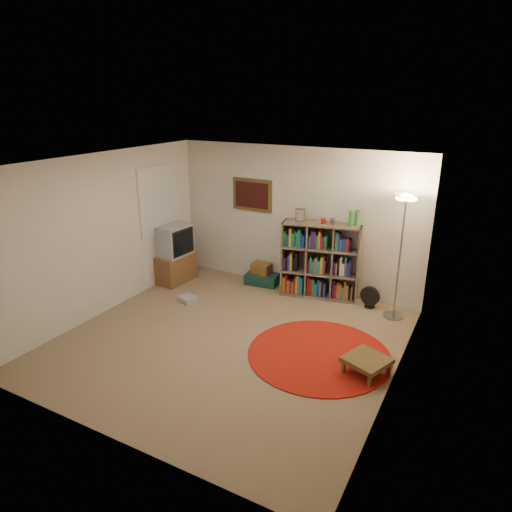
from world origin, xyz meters
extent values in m
cube|color=#836A4C|center=(0.00, 0.00, -0.01)|extent=(4.50, 4.50, 0.02)
cube|color=white|center=(0.00, 0.00, 2.51)|extent=(4.50, 4.50, 0.02)
cube|color=beige|center=(0.00, 2.26, 1.25)|extent=(4.50, 0.02, 2.50)
cube|color=beige|center=(0.00, -2.26, 1.25)|extent=(4.50, 0.02, 2.50)
cube|color=beige|center=(-2.26, 0.00, 1.25)|extent=(0.02, 4.50, 2.50)
cube|color=beige|center=(2.26, 0.00, 1.25)|extent=(0.02, 4.50, 2.50)
cube|color=#483819|center=(-0.85, 2.23, 1.60)|extent=(0.78, 0.04, 0.58)
cube|color=#45110D|center=(-0.85, 2.21, 1.60)|extent=(0.66, 0.01, 0.46)
cube|color=white|center=(-2.23, 1.30, 1.55)|extent=(0.03, 1.00, 1.20)
cube|color=beige|center=(1.85, 2.24, 1.20)|extent=(0.08, 0.01, 0.12)
cube|color=brown|center=(0.57, 2.03, 0.01)|extent=(1.35, 0.63, 0.03)
cube|color=brown|center=(0.57, 2.03, 1.29)|extent=(1.35, 0.63, 0.03)
cube|color=brown|center=(-0.06, 1.90, 0.65)|extent=(0.10, 0.37, 1.30)
cube|color=brown|center=(1.19, 2.15, 0.65)|extent=(0.10, 0.37, 1.30)
cube|color=brown|center=(0.53, 2.20, 0.65)|extent=(1.28, 0.28, 1.30)
cube|color=brown|center=(0.36, 1.98, 0.65)|extent=(0.10, 0.35, 1.25)
cube|color=brown|center=(0.78, 2.07, 0.65)|extent=(0.10, 0.35, 1.25)
cube|color=brown|center=(0.57, 2.03, 0.43)|extent=(1.29, 0.60, 0.03)
cube|color=brown|center=(0.57, 2.03, 0.87)|extent=(1.29, 0.60, 0.03)
cube|color=gold|center=(-0.02, 1.87, 0.17)|extent=(0.07, 0.15, 0.28)
cube|color=#A51719|center=(0.03, 1.88, 0.20)|extent=(0.07, 0.15, 0.33)
cube|color=#BC5C17|center=(0.07, 1.88, 0.15)|extent=(0.07, 0.15, 0.23)
cube|color=#45175E|center=(0.10, 1.89, 0.15)|extent=(0.06, 0.15, 0.23)
cube|color=#BC5C17|center=(0.14, 1.90, 0.14)|extent=(0.06, 0.15, 0.21)
cube|color=#A51719|center=(0.17, 1.91, 0.17)|extent=(0.06, 0.15, 0.28)
cube|color=gold|center=(0.21, 1.91, 0.19)|extent=(0.07, 0.15, 0.32)
cube|color=teal|center=(0.25, 1.92, 0.20)|extent=(0.07, 0.15, 0.33)
cube|color=teal|center=(0.29, 1.93, 0.18)|extent=(0.07, 0.15, 0.30)
cube|color=#45175E|center=(-0.01, 1.87, 0.56)|extent=(0.07, 0.15, 0.21)
cube|color=black|center=(0.03, 1.88, 0.57)|extent=(0.07, 0.15, 0.23)
cube|color=navy|center=(0.07, 1.88, 0.59)|extent=(0.06, 0.15, 0.27)
cube|color=gold|center=(0.10, 1.89, 0.61)|extent=(0.07, 0.15, 0.31)
cube|color=black|center=(0.14, 1.90, 0.57)|extent=(0.07, 0.15, 0.24)
cube|color=black|center=(0.19, 1.91, 0.61)|extent=(0.07, 0.15, 0.32)
cube|color=#17752D|center=(-0.01, 1.87, 1.00)|extent=(0.07, 0.15, 0.26)
cube|color=navy|center=(0.03, 1.88, 0.98)|extent=(0.08, 0.15, 0.21)
cube|color=gold|center=(0.08, 1.89, 1.03)|extent=(0.07, 0.15, 0.32)
cube|color=#17752D|center=(0.12, 1.90, 0.99)|extent=(0.07, 0.15, 0.25)
cube|color=navy|center=(0.16, 1.90, 1.02)|extent=(0.05, 0.15, 0.30)
cube|color=#17752D|center=(0.19, 1.91, 1.01)|extent=(0.06, 0.15, 0.27)
cube|color=#17752D|center=(0.22, 1.92, 1.03)|extent=(0.07, 0.15, 0.31)
cube|color=navy|center=(0.26, 1.92, 1.00)|extent=(0.05, 0.15, 0.26)
cube|color=navy|center=(0.30, 1.93, 0.98)|extent=(0.07, 0.15, 0.22)
cube|color=#A51719|center=(0.41, 1.95, 0.19)|extent=(0.07, 0.15, 0.32)
cube|color=#A51719|center=(0.45, 1.96, 0.18)|extent=(0.07, 0.15, 0.29)
cube|color=#17752D|center=(0.49, 1.97, 0.18)|extent=(0.07, 0.15, 0.30)
cube|color=teal|center=(0.53, 1.98, 0.14)|extent=(0.07, 0.15, 0.22)
cube|color=navy|center=(0.58, 1.99, 0.18)|extent=(0.07, 0.15, 0.30)
cube|color=olive|center=(0.61, 2.00, 0.17)|extent=(0.05, 0.15, 0.27)
cube|color=black|center=(0.64, 2.00, 0.18)|extent=(0.06, 0.15, 0.30)
cube|color=navy|center=(0.68, 2.01, 0.16)|extent=(0.07, 0.15, 0.25)
cube|color=#45175E|center=(0.40, 1.95, 0.56)|extent=(0.06, 0.15, 0.22)
cube|color=teal|center=(0.43, 1.96, 0.59)|extent=(0.06, 0.15, 0.27)
cube|color=#17752D|center=(0.47, 1.97, 0.56)|extent=(0.06, 0.15, 0.21)
cube|color=olive|center=(0.50, 1.97, 0.58)|extent=(0.06, 0.15, 0.25)
cube|color=teal|center=(0.53, 1.98, 0.59)|extent=(0.05, 0.15, 0.27)
cube|color=teal|center=(0.57, 1.99, 0.56)|extent=(0.07, 0.15, 0.22)
cube|color=gold|center=(0.61, 2.00, 0.60)|extent=(0.05, 0.15, 0.29)
cube|color=#BC5C17|center=(0.64, 2.00, 0.60)|extent=(0.06, 0.15, 0.29)
cube|color=#45175E|center=(0.67, 2.01, 0.57)|extent=(0.06, 0.15, 0.24)
cube|color=teal|center=(0.40, 1.95, 0.98)|extent=(0.05, 0.15, 0.22)
cube|color=#45175E|center=(0.44, 1.96, 1.03)|extent=(0.07, 0.15, 0.31)
cube|color=#45175E|center=(0.48, 1.97, 1.02)|extent=(0.07, 0.15, 0.29)
cube|color=#17752D|center=(0.52, 1.98, 0.99)|extent=(0.07, 0.15, 0.24)
cube|color=gold|center=(0.56, 1.98, 1.03)|extent=(0.05, 0.15, 0.31)
cube|color=#A51719|center=(0.59, 1.99, 1.01)|extent=(0.06, 0.15, 0.28)
cube|color=#45175E|center=(0.62, 2.00, 0.98)|extent=(0.06, 0.15, 0.22)
cube|color=#17752D|center=(0.66, 2.01, 0.99)|extent=(0.07, 0.15, 0.24)
cube|color=#45175E|center=(0.83, 2.04, 0.19)|extent=(0.06, 0.15, 0.32)
cube|color=#A51719|center=(0.87, 2.05, 0.16)|extent=(0.06, 0.15, 0.25)
cube|color=olive|center=(0.90, 2.06, 0.17)|extent=(0.06, 0.15, 0.28)
cube|color=#BC5C17|center=(0.93, 2.06, 0.16)|extent=(0.07, 0.15, 0.25)
cube|color=teal|center=(0.98, 2.07, 0.14)|extent=(0.07, 0.15, 0.22)
cube|color=#BC5C17|center=(1.02, 2.08, 0.19)|extent=(0.06, 0.15, 0.31)
cube|color=olive|center=(1.06, 2.09, 0.16)|extent=(0.07, 0.15, 0.26)
cube|color=black|center=(1.09, 2.10, 0.14)|extent=(0.06, 0.15, 0.21)
cube|color=olive|center=(1.13, 2.10, 0.15)|extent=(0.06, 0.15, 0.24)
cube|color=#45175E|center=(0.83, 2.04, 0.56)|extent=(0.06, 0.15, 0.21)
cube|color=olive|center=(0.86, 2.05, 0.56)|extent=(0.05, 0.15, 0.22)
cube|color=black|center=(0.89, 2.05, 0.60)|extent=(0.06, 0.15, 0.30)
cube|color=silver|center=(0.93, 2.06, 0.61)|extent=(0.06, 0.15, 0.32)
cube|color=silver|center=(0.97, 2.07, 0.56)|extent=(0.07, 0.15, 0.21)
cube|color=teal|center=(1.00, 2.08, 0.62)|extent=(0.06, 0.15, 0.33)
cube|color=#45175E|center=(1.04, 2.08, 0.57)|extent=(0.06, 0.15, 0.24)
cube|color=navy|center=(1.07, 2.09, 0.59)|extent=(0.06, 0.15, 0.28)
cube|color=teal|center=(0.84, 2.04, 1.03)|extent=(0.07, 0.15, 0.32)
cube|color=#45175E|center=(0.88, 2.05, 1.02)|extent=(0.06, 0.15, 0.30)
cube|color=teal|center=(0.90, 2.06, 0.98)|extent=(0.05, 0.15, 0.21)
cube|color=navy|center=(0.93, 2.06, 0.98)|extent=(0.06, 0.15, 0.22)
cube|color=navy|center=(0.96, 2.07, 0.98)|extent=(0.06, 0.15, 0.22)
cube|color=#A51719|center=(1.00, 2.08, 0.98)|extent=(0.08, 0.15, 0.22)
cube|color=black|center=(1.05, 2.09, 0.98)|extent=(0.06, 0.15, 0.22)
cube|color=#483819|center=(0.20, 1.97, 1.41)|extent=(0.16, 0.05, 0.22)
cube|color=gray|center=(0.20, 1.95, 1.41)|extent=(0.12, 0.03, 0.18)
cylinder|color=#99110E|center=(0.59, 2.03, 1.34)|extent=(0.09, 0.09, 0.08)
cylinder|color=gray|center=(0.73, 2.06, 1.35)|extent=(0.08, 0.08, 0.10)
cylinder|color=#368D3F|center=(1.03, 2.08, 1.43)|extent=(0.09, 0.09, 0.26)
cylinder|color=#368D3F|center=(1.11, 2.17, 1.43)|extent=(0.09, 0.09, 0.26)
cylinder|color=gray|center=(1.89, 1.84, 0.02)|extent=(0.37, 0.37, 0.03)
cylinder|color=gray|center=(1.89, 1.84, 0.94)|extent=(0.03, 0.03, 1.82)
cone|color=gray|center=(1.89, 1.84, 1.88)|extent=(0.45, 0.45, 0.15)
cylinder|color=#FFD88C|center=(1.89, 1.84, 1.89)|extent=(0.36, 0.36, 0.02)
cylinder|color=black|center=(1.47, 2.00, 0.01)|extent=(0.20, 0.20, 0.03)
cylinder|color=black|center=(1.47, 2.00, 0.09)|extent=(0.04, 0.04, 0.13)
cylinder|color=black|center=(1.46, 1.98, 0.21)|extent=(0.33, 0.13, 0.32)
cube|color=brown|center=(-2.07, 1.42, 0.26)|extent=(0.57, 0.78, 0.51)
cube|color=#9FA0A4|center=(-2.07, 1.42, 0.80)|extent=(0.56, 0.66, 0.57)
cube|color=black|center=(-1.81, 1.40, 0.80)|extent=(0.06, 0.53, 0.47)
cube|color=black|center=(-1.80, 1.40, 0.80)|extent=(0.05, 0.47, 0.41)
cube|color=#9FA0A4|center=(-1.31, 0.77, 0.05)|extent=(0.32, 0.29, 0.09)
cube|color=#13342E|center=(-0.55, 2.05, 0.09)|extent=(0.63, 0.45, 0.19)
cube|color=brown|center=(-0.58, 2.08, 0.29)|extent=(0.34, 0.24, 0.19)
cube|color=black|center=(-0.01, 2.25, 0.12)|extent=(0.37, 0.33, 0.24)
cylinder|color=white|center=(-0.06, 2.21, 0.14)|extent=(0.14, 0.14, 0.28)
cylinder|color=#9B150B|center=(1.26, 0.23, 0.01)|extent=(1.92, 1.92, 0.02)
cube|color=#483819|center=(1.93, 0.09, 0.20)|extent=(0.63, 0.63, 0.06)
cube|color=#483819|center=(1.68, -0.02, 0.09)|extent=(0.05, 0.05, 0.18)
cube|color=#483819|center=(2.04, -0.16, 0.09)|extent=(0.05, 0.05, 0.18)
cube|color=#483819|center=(1.82, 0.34, 0.09)|extent=(0.05, 0.05, 0.18)
cube|color=#483819|center=(2.18, 0.20, 0.09)|extent=(0.05, 0.05, 0.18)
camera|label=1|loc=(3.03, -4.87, 3.29)|focal=32.00mm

